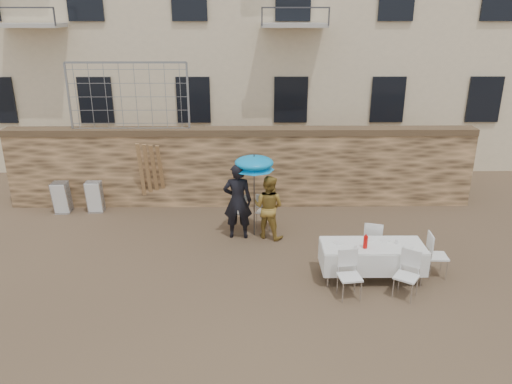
{
  "coord_description": "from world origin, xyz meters",
  "views": [
    {
      "loc": [
        0.3,
        -8.46,
        5.35
      ],
      "look_at": [
        0.4,
        2.2,
        1.4
      ],
      "focal_mm": 35.0,
      "sensor_mm": 36.0,
      "label": 1
    }
  ],
  "objects_px": {
    "banquet_table": "(373,247)",
    "table_chair_front_right": "(406,276)",
    "chair_stack_left": "(64,195)",
    "soda_bottle": "(365,242)",
    "table_chair_side": "(437,255)",
    "couple_chair_left": "(238,210)",
    "man_suit": "(238,201)",
    "umbrella": "(254,165)",
    "chair_stack_right": "(96,195)",
    "table_chair_front_left": "(350,276)",
    "woman_dress": "(269,207)",
    "table_chair_back": "(373,241)",
    "couple_chair_right": "(266,210)"
  },
  "relations": [
    {
      "from": "table_chair_side",
      "to": "couple_chair_right",
      "type": "bearing_deg",
      "value": 57.87
    },
    {
      "from": "woman_dress",
      "to": "table_chair_front_right",
      "type": "xyz_separation_m",
      "value": [
        2.58,
        -2.78,
        -0.32
      ]
    },
    {
      "from": "table_chair_back",
      "to": "umbrella",
      "type": "bearing_deg",
      "value": -11.28
    },
    {
      "from": "umbrella",
      "to": "chair_stack_left",
      "type": "bearing_deg",
      "value": 162.58
    },
    {
      "from": "table_chair_front_left",
      "to": "table_chair_front_right",
      "type": "height_order",
      "value": "same"
    },
    {
      "from": "man_suit",
      "to": "banquet_table",
      "type": "bearing_deg",
      "value": 145.26
    },
    {
      "from": "table_chair_back",
      "to": "chair_stack_left",
      "type": "relative_size",
      "value": 1.04
    },
    {
      "from": "umbrella",
      "to": "chair_stack_right",
      "type": "distance_m",
      "value": 4.89
    },
    {
      "from": "table_chair_front_left",
      "to": "chair_stack_right",
      "type": "height_order",
      "value": "table_chair_front_left"
    },
    {
      "from": "chair_stack_left",
      "to": "table_chair_front_left",
      "type": "bearing_deg",
      "value": -32.54
    },
    {
      "from": "couple_chair_left",
      "to": "couple_chair_right",
      "type": "distance_m",
      "value": 0.7
    },
    {
      "from": "table_chair_front_right",
      "to": "chair_stack_left",
      "type": "bearing_deg",
      "value": -174.27
    },
    {
      "from": "woman_dress",
      "to": "table_chair_side",
      "type": "height_order",
      "value": "woman_dress"
    },
    {
      "from": "table_chair_side",
      "to": "chair_stack_left",
      "type": "xyz_separation_m",
      "value": [
        -9.12,
        3.69,
        -0.02
      ]
    },
    {
      "from": "banquet_table",
      "to": "table_chair_front_right",
      "type": "distance_m",
      "value": 0.94
    },
    {
      "from": "chair_stack_left",
      "to": "soda_bottle",
      "type": "bearing_deg",
      "value": -27.67
    },
    {
      "from": "table_chair_front_left",
      "to": "table_chair_side",
      "type": "distance_m",
      "value": 2.17
    },
    {
      "from": "man_suit",
      "to": "couple_chair_right",
      "type": "xyz_separation_m",
      "value": [
        0.7,
        0.55,
        -0.47
      ]
    },
    {
      "from": "couple_chair_right",
      "to": "table_chair_back",
      "type": "height_order",
      "value": "same"
    },
    {
      "from": "couple_chair_left",
      "to": "table_chair_back",
      "type": "relative_size",
      "value": 1.0
    },
    {
      "from": "banquet_table",
      "to": "chair_stack_right",
      "type": "bearing_deg",
      "value": 150.92
    },
    {
      "from": "umbrella",
      "to": "couple_chair_right",
      "type": "xyz_separation_m",
      "value": [
        0.3,
        0.45,
        -1.35
      ]
    },
    {
      "from": "couple_chair_right",
      "to": "chair_stack_left",
      "type": "height_order",
      "value": "couple_chair_right"
    },
    {
      "from": "soda_bottle",
      "to": "table_chair_front_right",
      "type": "distance_m",
      "value": 1.02
    },
    {
      "from": "banquet_table",
      "to": "table_chair_back",
      "type": "distance_m",
      "value": 0.86
    },
    {
      "from": "couple_chair_right",
      "to": "table_chair_side",
      "type": "bearing_deg",
      "value": 168.72
    },
    {
      "from": "couple_chair_right",
      "to": "chair_stack_right",
      "type": "distance_m",
      "value": 4.84
    },
    {
      "from": "woman_dress",
      "to": "chair_stack_right",
      "type": "relative_size",
      "value": 1.73
    },
    {
      "from": "man_suit",
      "to": "table_chair_front_right",
      "type": "distance_m",
      "value": 4.37
    },
    {
      "from": "umbrella",
      "to": "couple_chair_left",
      "type": "height_order",
      "value": "umbrella"
    },
    {
      "from": "couple_chair_left",
      "to": "man_suit",
      "type": "bearing_deg",
      "value": 80.95
    },
    {
      "from": "table_chair_front_right",
      "to": "couple_chair_right",
      "type": "bearing_deg",
      "value": 162.98
    },
    {
      "from": "couple_chair_left",
      "to": "table_chair_front_left",
      "type": "bearing_deg",
      "value": 114.79
    },
    {
      "from": "woman_dress",
      "to": "chair_stack_left",
      "type": "distance_m",
      "value": 5.91
    },
    {
      "from": "couple_chair_left",
      "to": "umbrella",
      "type": "bearing_deg",
      "value": 122.59
    },
    {
      "from": "table_chair_back",
      "to": "table_chair_front_left",
      "type": "bearing_deg",
      "value": 78.28
    },
    {
      "from": "couple_chair_left",
      "to": "chair_stack_right",
      "type": "relative_size",
      "value": 1.04
    },
    {
      "from": "couple_chair_left",
      "to": "chair_stack_right",
      "type": "bearing_deg",
      "value": -25.92
    },
    {
      "from": "soda_bottle",
      "to": "table_chair_side",
      "type": "xyz_separation_m",
      "value": [
        1.6,
        0.25,
        -0.43
      ]
    },
    {
      "from": "banquet_table",
      "to": "table_chair_front_right",
      "type": "height_order",
      "value": "table_chair_front_right"
    },
    {
      "from": "chair_stack_right",
      "to": "woman_dress",
      "type": "bearing_deg",
      "value": -20.37
    },
    {
      "from": "man_suit",
      "to": "couple_chair_left",
      "type": "xyz_separation_m",
      "value": [
        0.0,
        0.55,
        -0.47
      ]
    },
    {
      "from": "table_chair_back",
      "to": "chair_stack_right",
      "type": "bearing_deg",
      "value": -7.51
    },
    {
      "from": "couple_chair_right",
      "to": "table_chair_front_left",
      "type": "height_order",
      "value": "same"
    },
    {
      "from": "table_chair_side",
      "to": "table_chair_back",
      "type": "bearing_deg",
      "value": 62.72
    },
    {
      "from": "soda_bottle",
      "to": "chair_stack_right",
      "type": "bearing_deg",
      "value": 149.23
    },
    {
      "from": "table_chair_front_right",
      "to": "table_chair_side",
      "type": "distance_m",
      "value": 1.24
    },
    {
      "from": "banquet_table",
      "to": "table_chair_side",
      "type": "bearing_deg",
      "value": 4.09
    },
    {
      "from": "woman_dress",
      "to": "table_chair_side",
      "type": "xyz_separation_m",
      "value": [
        3.48,
        -1.93,
        -0.32
      ]
    },
    {
      "from": "couple_chair_right",
      "to": "soda_bottle",
      "type": "xyz_separation_m",
      "value": [
        1.93,
        -2.73,
        0.43
      ]
    }
  ]
}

